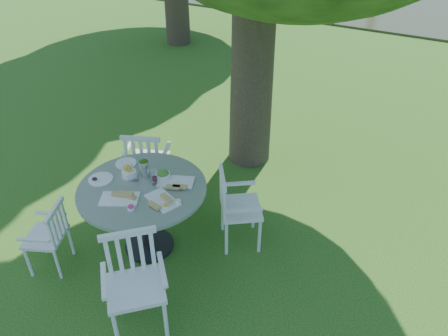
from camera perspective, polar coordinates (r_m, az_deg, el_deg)
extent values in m
plane|color=#18410D|center=(5.32, -1.05, -8.65)|extent=(140.00, 140.00, 0.00)
cylinder|color=black|center=(5.23, -9.70, -9.88)|extent=(0.56, 0.56, 0.04)
cylinder|color=black|center=(4.96, -10.15, -6.46)|extent=(0.12, 0.12, 0.78)
cylinder|color=gray|center=(4.71, -10.65, -2.67)|extent=(1.37, 1.37, 0.04)
cylinder|color=white|center=(4.97, 4.66, -8.87)|extent=(0.04, 0.04, 0.47)
cylinder|color=white|center=(5.28, 3.88, -5.80)|extent=(0.04, 0.04, 0.47)
cylinder|color=white|center=(4.93, 0.32, -9.21)|extent=(0.04, 0.04, 0.47)
cylinder|color=white|center=(5.24, -0.19, -6.09)|extent=(0.04, 0.04, 0.47)
cube|color=white|center=(4.93, 2.23, -5.24)|extent=(0.63, 0.64, 0.04)
cube|color=white|center=(4.77, -0.19, -3.40)|extent=(0.31, 0.42, 0.48)
cylinder|color=white|center=(6.02, -7.18, -0.23)|extent=(0.04, 0.04, 0.48)
cylinder|color=white|center=(6.13, -11.09, 0.05)|extent=(0.04, 0.04, 0.48)
cylinder|color=white|center=(5.71, -8.04, -2.41)|extent=(0.04, 0.04, 0.48)
cylinder|color=white|center=(5.83, -12.14, -2.08)|extent=(0.04, 0.04, 0.48)
cube|color=white|center=(5.77, -9.87, 0.99)|extent=(0.63, 0.60, 0.04)
cube|color=white|center=(5.48, -10.68, 1.73)|extent=(0.47, 0.22, 0.49)
cylinder|color=white|center=(5.37, -22.56, -8.55)|extent=(0.03, 0.03, 0.40)
cylinder|color=white|center=(5.15, -24.19, -11.19)|extent=(0.03, 0.03, 0.40)
cylinder|color=white|center=(5.24, -19.39, -8.96)|extent=(0.03, 0.03, 0.40)
cylinder|color=white|center=(5.01, -20.90, -11.71)|extent=(0.03, 0.03, 0.40)
cube|color=white|center=(5.05, -22.29, -8.28)|extent=(0.51, 0.53, 0.04)
cube|color=white|center=(4.85, -20.87, -6.88)|extent=(0.20, 0.39, 0.41)
cylinder|color=white|center=(4.24, -13.91, -19.97)|extent=(0.04, 0.04, 0.50)
cylinder|color=white|center=(4.23, -7.62, -19.10)|extent=(0.04, 0.04, 0.50)
cylinder|color=white|center=(4.49, -14.21, -15.91)|extent=(0.04, 0.04, 0.50)
cylinder|color=white|center=(4.48, -8.40, -15.09)|extent=(0.04, 0.04, 0.50)
cube|color=white|center=(4.15, -11.46, -15.16)|extent=(0.69, 0.69, 0.04)
cube|color=white|center=(4.13, -12.12, -10.76)|extent=(0.40, 0.38, 0.51)
cube|color=white|center=(4.57, -13.48, -3.93)|extent=(0.45, 0.39, 0.01)
cube|color=white|center=(4.47, -8.05, -4.18)|extent=(0.42, 0.33, 0.01)
cube|color=white|center=(4.71, -6.31, -1.77)|extent=(0.44, 0.34, 0.02)
cylinder|color=white|center=(4.90, -15.81, -1.40)|extent=(0.27, 0.27, 0.01)
cylinder|color=white|center=(5.10, -12.68, 0.61)|extent=(0.24, 0.24, 0.01)
cylinder|color=white|center=(4.87, -12.28, -0.74)|extent=(0.16, 0.16, 0.06)
cylinder|color=white|center=(4.78, -7.98, -0.98)|extent=(0.16, 0.16, 0.05)
cylinder|color=silver|center=(4.78, -10.34, -0.16)|extent=(0.10, 0.10, 0.20)
cylinder|color=white|center=(4.66, -9.08, -1.14)|extent=(0.07, 0.07, 0.19)
cylinder|color=white|center=(4.79, -12.13, -1.12)|extent=(0.06, 0.06, 0.10)
cylinder|color=white|center=(4.78, -11.43, -1.12)|extent=(0.06, 0.06, 0.10)
cylinder|color=white|center=(4.41, -12.05, -5.16)|extent=(0.07, 0.07, 0.03)
cylinder|color=white|center=(4.38, -7.64, -5.02)|extent=(0.06, 0.06, 0.03)
cylinder|color=white|center=(4.42, -6.01, -4.43)|extent=(0.06, 0.06, 0.03)
cylinder|color=white|center=(4.89, -16.53, -1.58)|extent=(0.06, 0.06, 0.03)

